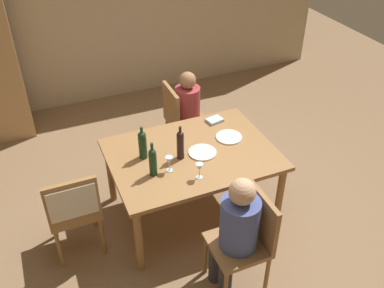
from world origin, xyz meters
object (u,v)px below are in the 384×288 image
chair_near (248,236)px  person_man_bearded (190,108)px  wine_bottle_tall_green (153,161)px  dinner_plate_guest_left (202,152)px  person_woman_host (236,229)px  dining_table (192,160)px  chair_far_right (181,117)px  wine_glass_centre (169,161)px  dinner_plate_host (229,137)px  chair_left_end (73,207)px  wine_bottle_dark_red (143,144)px  wine_glass_near_left (199,168)px  wine_bottle_short_olive (180,144)px

chair_near → person_man_bearded: person_man_bearded is taller
wine_bottle_tall_green → dinner_plate_guest_left: size_ratio=1.26×
person_woman_host → dinner_plate_guest_left: person_woman_host is taller
chair_near → person_man_bearded: size_ratio=0.85×
person_man_bearded → wine_bottle_tall_green: 1.39m
dining_table → chair_far_right: chair_far_right is taller
wine_glass_centre → wine_bottle_tall_green: bearing=178.3°
chair_far_right → person_woman_host: (-0.28, -1.88, 0.12)m
person_woman_host → dinner_plate_host: person_woman_host is taller
chair_left_end → wine_bottle_tall_green: 0.78m
wine_bottle_dark_red → wine_glass_centre: 0.32m
wine_bottle_dark_red → dinner_plate_host: 0.88m
wine_bottle_dark_red → wine_glass_centre: size_ratio=2.20×
chair_left_end → wine_glass_centre: bearing=-2.7°
person_woman_host → wine_glass_near_left: person_woman_host is taller
wine_bottle_tall_green → dinner_plate_guest_left: bearing=12.9°
chair_near → wine_glass_near_left: size_ratio=6.17×
dining_table → wine_bottle_dark_red: 0.51m
wine_glass_centre → chair_far_right: bearing=63.8°
dinner_plate_host → wine_glass_centre: bearing=-160.6°
dining_table → wine_bottle_short_olive: wine_bottle_short_olive is taller
person_woman_host → wine_bottle_tall_green: (-0.40, 0.78, 0.23)m
chair_far_right → person_woman_host: person_woman_host is taller
wine_glass_centre → chair_left_end: bearing=177.3°
wine_bottle_tall_green → person_man_bearded: bearing=53.9°
wine_bottle_short_olive → wine_glass_near_left: wine_bottle_short_olive is taller
chair_far_right → wine_glass_centre: (-0.54, -1.10, 0.32)m
wine_bottle_tall_green → dining_table: bearing=20.3°
person_man_bearded → chair_left_end: bearing=-54.9°
wine_bottle_short_olive → wine_glass_near_left: 0.33m
wine_bottle_tall_green → wine_glass_centre: wine_bottle_tall_green is taller
dinner_plate_host → chair_near: bearing=-108.4°
person_man_bearded → wine_glass_near_left: (-0.45, -1.29, 0.22)m
wine_bottle_short_olive → wine_glass_centre: (-0.16, -0.14, -0.05)m
wine_glass_centre → wine_glass_near_left: bearing=-43.0°
person_man_bearded → dinner_plate_host: bearing=3.9°
chair_near → chair_far_right: bearing=-5.2°
person_man_bearded → person_woman_host: bearing=-11.9°
chair_left_end → person_man_bearded: (1.52, 1.06, 0.04)m
chair_left_end → wine_bottle_tall_green: size_ratio=2.78×
chair_left_end → wine_bottle_dark_red: 0.81m
wine_bottle_short_olive → chair_left_end: bearing=-174.6°
chair_far_right → dinner_plate_guest_left: bearing=-9.8°
wine_bottle_dark_red → wine_glass_near_left: (0.35, -0.47, -0.04)m
chair_left_end → dinner_plate_host: bearing=7.6°
chair_near → dinner_plate_host: size_ratio=3.57×
dining_table → wine_bottle_dark_red: wine_bottle_dark_red is taller
chair_left_end → person_woman_host: person_woman_host is taller
wine_bottle_short_olive → wine_glass_near_left: bearing=-82.4°
chair_far_right → dinner_plate_guest_left: 1.02m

